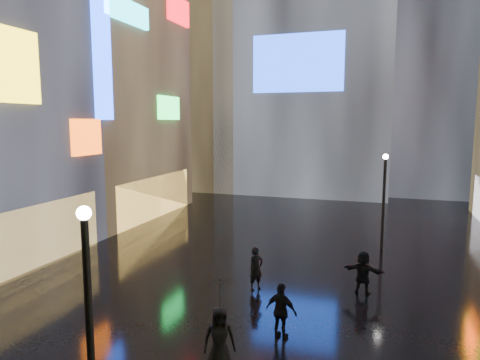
% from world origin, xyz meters
% --- Properties ---
extents(ground, '(140.00, 140.00, 0.00)m').
position_xyz_m(ground, '(0.00, 20.00, 0.00)').
color(ground, black).
rests_on(ground, ground).
extents(building_left_far, '(10.28, 12.00, 22.00)m').
position_xyz_m(building_left_far, '(-15.98, 26.00, 10.98)').
color(building_left_far, black).
rests_on(building_left_far, ground).
extents(tower_flank_right, '(12.00, 12.00, 34.00)m').
position_xyz_m(tower_flank_right, '(9.00, 46.00, 17.00)').
color(tower_flank_right, black).
rests_on(tower_flank_right, ground).
extents(tower_flank_left, '(10.00, 10.00, 26.00)m').
position_xyz_m(tower_flank_left, '(-14.00, 42.00, 13.00)').
color(tower_flank_left, black).
rests_on(tower_flank_left, ground).
extents(lamp_near, '(0.30, 0.30, 5.20)m').
position_xyz_m(lamp_near, '(-1.29, 5.96, 2.94)').
color(lamp_near, black).
rests_on(lamp_near, ground).
extents(lamp_far, '(0.30, 0.30, 5.20)m').
position_xyz_m(lamp_far, '(4.53, 22.87, 2.94)').
color(lamp_far, black).
rests_on(lamp_far, ground).
extents(pedestrian_3, '(1.14, 0.68, 1.81)m').
position_xyz_m(pedestrian_3, '(1.51, 11.61, 0.91)').
color(pedestrian_3, black).
rests_on(pedestrian_3, ground).
extents(pedestrian_4, '(1.05, 0.91, 1.81)m').
position_xyz_m(pedestrian_4, '(0.28, 9.36, 0.91)').
color(pedestrian_4, black).
rests_on(pedestrian_4, ground).
extents(pedestrian_5, '(1.68, 0.75, 1.75)m').
position_xyz_m(pedestrian_5, '(3.82, 16.16, 0.88)').
color(pedestrian_5, black).
rests_on(pedestrian_5, ground).
extents(pedestrian_6, '(0.74, 0.77, 1.78)m').
position_xyz_m(pedestrian_6, '(-0.38, 15.23, 0.89)').
color(pedestrian_6, black).
rests_on(pedestrian_6, ground).
extents(umbrella_2, '(1.30, 1.30, 0.84)m').
position_xyz_m(umbrella_2, '(0.28, 9.36, 2.24)').
color(umbrella_2, black).
rests_on(umbrella_2, pedestrian_4).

